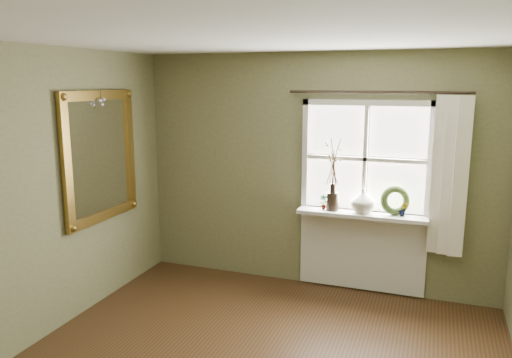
{
  "coord_description": "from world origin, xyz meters",
  "views": [
    {
      "loc": [
        1.24,
        -3.07,
        2.3
      ],
      "look_at": [
        -0.43,
        1.55,
        1.32
      ],
      "focal_mm": 35.0,
      "sensor_mm": 36.0,
      "label": 1
    }
  ],
  "objects_px": {
    "wreath": "(395,204)",
    "gilt_mirror": "(101,156)",
    "dark_jug": "(333,201)",
    "cream_vase": "(363,201)"
  },
  "relations": [
    {
      "from": "cream_vase",
      "to": "gilt_mirror",
      "type": "distance_m",
      "value": 2.76
    },
    {
      "from": "dark_jug",
      "to": "wreath",
      "type": "xyz_separation_m",
      "value": [
        0.65,
        0.04,
        0.02
      ]
    },
    {
      "from": "dark_jug",
      "to": "cream_vase",
      "type": "xyz_separation_m",
      "value": [
        0.32,
        0.0,
        0.03
      ]
    },
    {
      "from": "cream_vase",
      "to": "wreath",
      "type": "relative_size",
      "value": 0.85
    },
    {
      "from": "dark_jug",
      "to": "cream_vase",
      "type": "relative_size",
      "value": 0.74
    },
    {
      "from": "cream_vase",
      "to": "gilt_mirror",
      "type": "xyz_separation_m",
      "value": [
        -2.52,
        -1.01,
        0.49
      ]
    },
    {
      "from": "gilt_mirror",
      "to": "dark_jug",
      "type": "bearing_deg",
      "value": 24.59
    },
    {
      "from": "gilt_mirror",
      "to": "cream_vase",
      "type": "bearing_deg",
      "value": 21.77
    },
    {
      "from": "wreath",
      "to": "gilt_mirror",
      "type": "relative_size",
      "value": 0.23
    },
    {
      "from": "dark_jug",
      "to": "wreath",
      "type": "bearing_deg",
      "value": 3.54
    }
  ]
}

